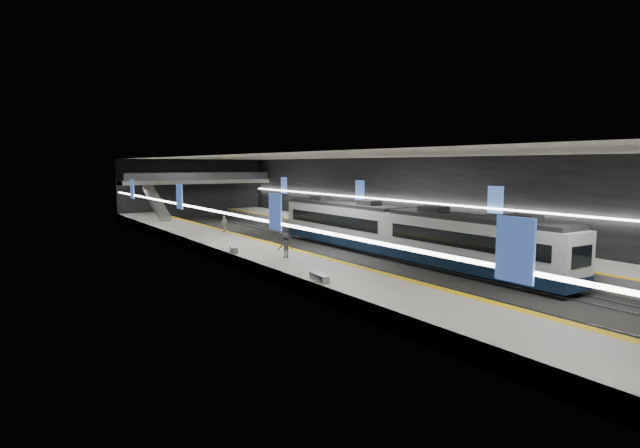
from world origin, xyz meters
TOP-DOWN VIEW (x-y plane):
  - ground at (0.00, 0.00)m, footprint 70.00×70.00m
  - ceiling at (0.00, 0.00)m, footprint 20.00×70.00m
  - wall_left at (-10.00, 0.00)m, footprint 0.04×70.00m
  - wall_right at (10.00, 0.00)m, footprint 0.04×70.00m
  - wall_back at (0.00, 35.00)m, footprint 20.00×0.04m
  - platform_left at (-7.50, 0.00)m, footprint 5.00×70.00m
  - tile_surface_left at (-7.50, 0.00)m, footprint 5.00×70.00m
  - tactile_strip_left at (-5.30, 0.00)m, footprint 0.60×70.00m
  - platform_right at (7.50, 0.00)m, footprint 5.00×70.00m
  - tile_surface_right at (7.50, 0.00)m, footprint 5.00×70.00m
  - tactile_strip_right at (5.30, 0.00)m, footprint 0.60×70.00m
  - rails at (-0.00, 0.00)m, footprint 6.52×70.00m
  - train at (2.50, -4.89)m, footprint 2.69×30.04m
  - ad_posters at (-0.00, 1.00)m, footprint 19.94×53.50m
  - cove_light_left at (-9.80, 0.00)m, footprint 0.25×68.60m
  - cove_light_right at (9.80, 0.00)m, footprint 0.25×68.60m
  - mezzanine_bridge at (0.00, 32.93)m, footprint 20.00×3.00m
  - escalator at (-7.50, 26.00)m, footprint 1.20×7.50m
  - bench_left_near at (-9.49, -12.25)m, footprint 0.62×1.67m
  - bench_left_far at (-9.50, -0.74)m, footprint 1.00×1.78m
  - bench_right_near at (9.50, -9.26)m, footprint 0.70×2.01m
  - bench_right_far at (9.50, 18.29)m, footprint 1.07×1.93m
  - passenger_right_a at (5.92, 2.75)m, footprint 0.56×0.66m
  - passenger_left_a at (-5.65, 10.28)m, footprint 0.64×0.99m
  - passenger_left_b at (-7.52, -4.93)m, footprint 1.12×0.71m

SIDE VIEW (x-z plane):
  - ground at x=0.00m, z-range 0.00..0.00m
  - rails at x=0.00m, z-range 0.00..0.12m
  - platform_left at x=-7.50m, z-range 0.00..1.00m
  - platform_right at x=7.50m, z-range 0.00..1.00m
  - tile_surface_left at x=-7.50m, z-range 1.00..1.02m
  - tile_surface_right at x=7.50m, z-range 1.00..1.02m
  - tactile_strip_left at x=-5.30m, z-range 1.01..1.03m
  - tactile_strip_right at x=5.30m, z-range 1.01..1.03m
  - bench_left_near at x=-9.49m, z-range 1.00..1.40m
  - bench_left_far at x=-9.50m, z-range 1.00..1.42m
  - bench_right_far at x=9.50m, z-range 1.00..1.46m
  - bench_right_near at x=9.50m, z-range 1.00..1.48m
  - passenger_right_a at x=5.92m, z-range 1.00..2.55m
  - passenger_left_a at x=-5.65m, z-range 1.00..2.56m
  - passenger_left_b at x=-7.52m, z-range 1.00..2.65m
  - train at x=2.50m, z-range 0.40..4.00m
  - escalator at x=-7.50m, z-range 0.94..4.86m
  - cove_light_left at x=-9.80m, z-range 3.74..3.86m
  - cove_light_right at x=9.80m, z-range 3.74..3.86m
  - wall_left at x=-10.00m, z-range 0.00..8.00m
  - wall_right at x=10.00m, z-range 0.00..8.00m
  - wall_back at x=0.00m, z-range 0.00..8.00m
  - ad_posters at x=0.00m, z-range 3.40..5.60m
  - mezzanine_bridge at x=0.00m, z-range 4.29..5.79m
  - ceiling at x=0.00m, z-range 7.98..8.02m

